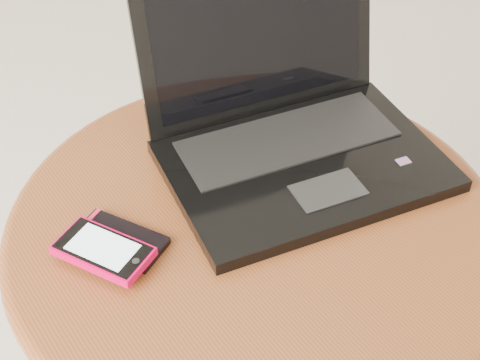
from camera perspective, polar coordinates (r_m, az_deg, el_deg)
table at (r=0.92m, az=1.17°, el=-7.36°), size 0.59×0.59×0.47m
laptop at (r=0.91m, az=4.00°, el=4.10°), size 0.37×0.33×0.22m
phone_black at (r=0.82m, az=-9.45°, el=-4.67°), size 0.09×0.11×0.01m
phone_pink at (r=0.80m, az=-10.69°, el=-5.46°), size 0.10×0.12×0.01m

